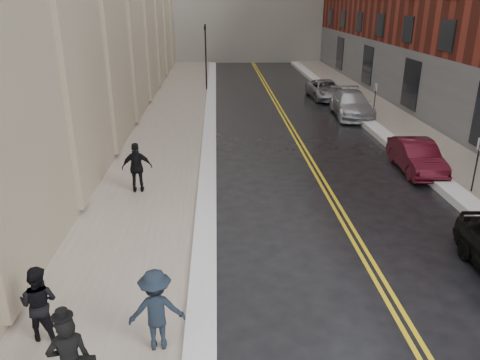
{
  "coord_description": "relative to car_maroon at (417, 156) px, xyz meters",
  "views": [
    {
      "loc": [
        -1.74,
        -8.05,
        7.02
      ],
      "look_at": [
        -1.06,
        5.88,
        1.6
      ],
      "focal_mm": 35.0,
      "sensor_mm": 36.0,
      "label": 1
    }
  ],
  "objects": [
    {
      "name": "ground",
      "position": [
        -6.8,
        -10.7,
        -0.68
      ],
      "size": [
        160.0,
        160.0,
        0.0
      ],
      "primitive_type": "plane",
      "color": "black",
      "rests_on": "ground"
    },
    {
      "name": "sidewalk_left",
      "position": [
        -11.3,
        5.3,
        -0.6
      ],
      "size": [
        4.0,
        64.0,
        0.15
      ],
      "primitive_type": "cube",
      "color": "gray",
      "rests_on": "ground"
    },
    {
      "name": "sidewalk_right",
      "position": [
        2.2,
        5.3,
        -0.6
      ],
      "size": [
        3.0,
        64.0,
        0.15
      ],
      "primitive_type": "cube",
      "color": "gray",
      "rests_on": "ground"
    },
    {
      "name": "lane_stripe_a",
      "position": [
        -4.42,
        5.3,
        -0.67
      ],
      "size": [
        0.12,
        64.0,
        0.01
      ],
      "primitive_type": "cube",
      "color": "gold",
      "rests_on": "ground"
    },
    {
      "name": "lane_stripe_b",
      "position": [
        -4.18,
        5.3,
        -0.67
      ],
      "size": [
        0.12,
        64.0,
        0.01
      ],
      "primitive_type": "cube",
      "color": "gold",
      "rests_on": "ground"
    },
    {
      "name": "snow_ridge_left",
      "position": [
        -9.0,
        5.3,
        -0.55
      ],
      "size": [
        0.7,
        60.8,
        0.26
      ],
      "primitive_type": "cube",
      "color": "white",
      "rests_on": "ground"
    },
    {
      "name": "snow_ridge_right",
      "position": [
        0.35,
        5.3,
        -0.53
      ],
      "size": [
        0.85,
        60.8,
        0.3
      ],
      "primitive_type": "cube",
      "color": "white",
      "rests_on": "ground"
    },
    {
      "name": "traffic_signal",
      "position": [
        -9.4,
        19.3,
        2.41
      ],
      "size": [
        0.18,
        0.15,
        5.2
      ],
      "color": "black",
      "rests_on": "ground"
    },
    {
      "name": "parking_sign_near",
      "position": [
        1.1,
        -2.7,
        0.68
      ],
      "size": [
        0.06,
        0.35,
        2.23
      ],
      "color": "black",
      "rests_on": "ground"
    },
    {
      "name": "parking_sign_far",
      "position": [
        1.1,
        9.3,
        0.68
      ],
      "size": [
        0.06,
        0.35,
        2.23
      ],
      "color": "black",
      "rests_on": "ground"
    },
    {
      "name": "car_maroon",
      "position": [
        0.0,
        0.0,
        0.0
      ],
      "size": [
        1.63,
        4.17,
        1.35
      ],
      "primitive_type": "imported",
      "rotation": [
        0.0,
        0.0,
        -0.05
      ],
      "color": "#470C18",
      "rests_on": "ground"
    },
    {
      "name": "car_silver_near",
      "position": [
        -0.04,
        10.25,
        0.1
      ],
      "size": [
        2.56,
        5.52,
        1.56
      ],
      "primitive_type": "imported",
      "rotation": [
        0.0,
        0.0,
        -0.07
      ],
      "color": "#B0B3B8",
      "rests_on": "ground"
    },
    {
      "name": "car_silver_far",
      "position": [
        -0.44,
        15.86,
        0.0
      ],
      "size": [
        2.44,
        4.96,
        1.35
      ],
      "primitive_type": "imported",
      "rotation": [
        0.0,
        0.0,
        0.04
      ],
      "color": "gray",
      "rests_on": "ground"
    },
    {
      "name": "pedestrian_a",
      "position": [
        -12.39,
        -10.29,
        0.34
      ],
      "size": [
        0.93,
        0.78,
        1.73
      ],
      "primitive_type": "imported",
      "rotation": [
        0.0,
        0.0,
        2.98
      ],
      "color": "black",
      "rests_on": "sidewalk_left"
    },
    {
      "name": "pedestrian_b",
      "position": [
        -9.87,
        -10.71,
        0.38
      ],
      "size": [
        1.23,
        0.78,
        1.82
      ],
      "primitive_type": "imported",
      "rotation": [
        0.0,
        0.0,
        3.23
      ],
      "color": "black",
      "rests_on": "sidewalk_left"
    },
    {
      "name": "pedestrian_c",
      "position": [
        -11.6,
        -2.07,
        0.43
      ],
      "size": [
        1.17,
        0.6,
        1.92
      ],
      "primitive_type": "imported",
      "rotation": [
        0.0,
        0.0,
        3.26
      ],
      "color": "black",
      "rests_on": "sidewalk_left"
    }
  ]
}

